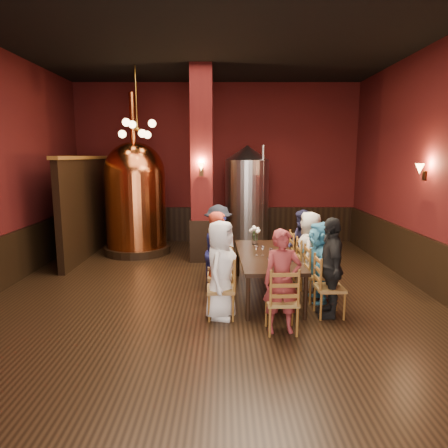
{
  "coord_description": "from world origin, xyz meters",
  "views": [
    {
      "loc": [
        0.2,
        -6.57,
        2.48
      ],
      "look_at": [
        0.21,
        0.2,
        1.32
      ],
      "focal_mm": 32.0,
      "sensor_mm": 36.0,
      "label": 1
    }
  ],
  "objects_px": {
    "copper_kettle": "(136,197)",
    "steel_vessel": "(247,198)",
    "dining_table": "(267,258)",
    "rose_vase": "(255,232)",
    "person_2": "(219,252)",
    "person_1": "(220,257)",
    "person_0": "(221,270)"
  },
  "relations": [
    {
      "from": "person_1",
      "to": "copper_kettle",
      "type": "bearing_deg",
      "value": 46.66
    },
    {
      "from": "dining_table",
      "to": "person_1",
      "type": "bearing_deg",
      "value": -158.78
    },
    {
      "from": "steel_vessel",
      "to": "rose_vase",
      "type": "height_order",
      "value": "steel_vessel"
    },
    {
      "from": "dining_table",
      "to": "copper_kettle",
      "type": "height_order",
      "value": "copper_kettle"
    },
    {
      "from": "person_2",
      "to": "rose_vase",
      "type": "relative_size",
      "value": 3.82
    },
    {
      "from": "steel_vessel",
      "to": "dining_table",
      "type": "bearing_deg",
      "value": -87.61
    },
    {
      "from": "person_1",
      "to": "rose_vase",
      "type": "distance_m",
      "value": 1.36
    },
    {
      "from": "person_2",
      "to": "steel_vessel",
      "type": "relative_size",
      "value": 0.52
    },
    {
      "from": "person_0",
      "to": "person_2",
      "type": "bearing_deg",
      "value": 18.68
    },
    {
      "from": "person_2",
      "to": "dining_table",
      "type": "bearing_deg",
      "value": -96.13
    },
    {
      "from": "copper_kettle",
      "to": "steel_vessel",
      "type": "bearing_deg",
      "value": 9.47
    },
    {
      "from": "dining_table",
      "to": "person_1",
      "type": "xyz_separation_m",
      "value": [
        -0.84,
        -0.36,
        0.09
      ]
    },
    {
      "from": "person_1",
      "to": "steel_vessel",
      "type": "relative_size",
      "value": 0.57
    },
    {
      "from": "dining_table",
      "to": "rose_vase",
      "type": "xyz_separation_m",
      "value": [
        -0.15,
        0.8,
        0.31
      ]
    },
    {
      "from": "person_0",
      "to": "copper_kettle",
      "type": "height_order",
      "value": "copper_kettle"
    },
    {
      "from": "person_1",
      "to": "rose_vase",
      "type": "height_order",
      "value": "person_1"
    },
    {
      "from": "person_0",
      "to": "person_1",
      "type": "xyz_separation_m",
      "value": [
        -0.02,
        0.67,
        0.02
      ]
    },
    {
      "from": "dining_table",
      "to": "person_0",
      "type": "relative_size",
      "value": 1.59
    },
    {
      "from": "steel_vessel",
      "to": "rose_vase",
      "type": "xyz_separation_m",
      "value": [
        0.0,
        -2.86,
        -0.38
      ]
    },
    {
      "from": "copper_kettle",
      "to": "rose_vase",
      "type": "xyz_separation_m",
      "value": [
        2.86,
        -2.38,
        -0.47
      ]
    },
    {
      "from": "person_2",
      "to": "copper_kettle",
      "type": "height_order",
      "value": "copper_kettle"
    },
    {
      "from": "dining_table",
      "to": "rose_vase",
      "type": "relative_size",
      "value": 6.49
    },
    {
      "from": "person_2",
      "to": "person_1",
      "type": "bearing_deg",
      "value": -164.92
    },
    {
      "from": "dining_table",
      "to": "person_2",
      "type": "height_order",
      "value": "person_2"
    },
    {
      "from": "copper_kettle",
      "to": "rose_vase",
      "type": "distance_m",
      "value": 3.75
    },
    {
      "from": "person_2",
      "to": "steel_vessel",
      "type": "xyz_separation_m",
      "value": [
        0.71,
        3.36,
        0.66
      ]
    },
    {
      "from": "person_0",
      "to": "steel_vessel",
      "type": "xyz_separation_m",
      "value": [
        0.66,
        4.69,
        0.62
      ]
    },
    {
      "from": "person_2",
      "to": "rose_vase",
      "type": "bearing_deg",
      "value": -41.62
    },
    {
      "from": "steel_vessel",
      "to": "person_1",
      "type": "bearing_deg",
      "value": -99.69
    },
    {
      "from": "person_1",
      "to": "dining_table",
      "type": "bearing_deg",
      "value": -51.87
    },
    {
      "from": "person_2",
      "to": "copper_kettle",
      "type": "relative_size",
      "value": 0.36
    },
    {
      "from": "copper_kettle",
      "to": "steel_vessel",
      "type": "relative_size",
      "value": 1.46
    }
  ]
}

